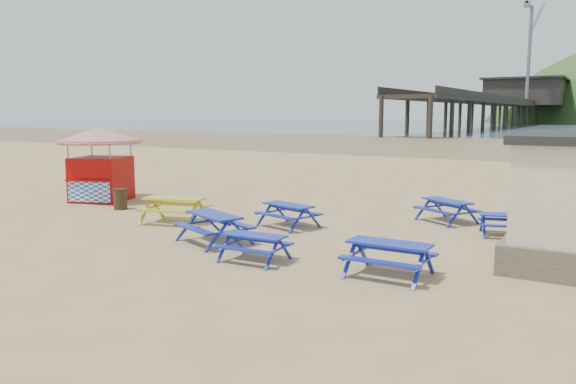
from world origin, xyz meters
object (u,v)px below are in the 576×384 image
Objects in this scene: picnic_table_yellow at (174,210)px; ice_cream_kiosk at (100,154)px; picnic_table_blue_b at (447,211)px; litter_bin at (120,199)px; picnic_table_blue_a at (288,216)px.

picnic_table_yellow is 0.53× the size of ice_cream_kiosk.
picnic_table_blue_b is 9.14m from picnic_table_yellow.
picnic_table_blue_b is at bearing 17.38° from picnic_table_yellow.
picnic_table_yellow is at bearing -14.95° from litter_bin.
litter_bin is at bearing -46.14° from ice_cream_kiosk.
ice_cream_kiosk is 2.99m from litter_bin.
picnic_table_blue_a is 2.64× the size of litter_bin.
picnic_table_yellow reaches higher than picnic_table_blue_b.
picnic_table_blue_b is at bearing -8.81° from ice_cream_kiosk.
ice_cream_kiosk is (-9.51, 0.79, 1.58)m from picnic_table_blue_a.
litter_bin is (-7.22, -0.36, 0.03)m from picnic_table_blue_a.
litter_bin reaches higher than picnic_table_blue_b.
ice_cream_kiosk reaches higher than picnic_table_blue_b.
picnic_table_yellow is 6.41m from ice_cream_kiosk.
ice_cream_kiosk reaches higher than picnic_table_yellow.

